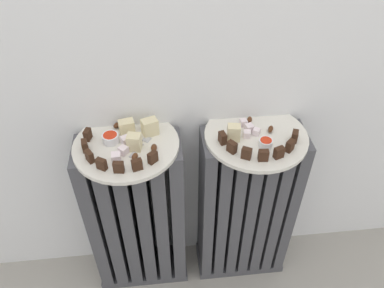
{
  "coord_description": "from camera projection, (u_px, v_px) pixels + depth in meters",
  "views": [
    {
      "loc": [
        -0.09,
        -0.55,
        1.39
      ],
      "look_at": [
        0.0,
        0.28,
        0.65
      ],
      "focal_mm": 35.41,
      "sensor_mm": 36.0,
      "label": 1
    }
  ],
  "objects": [
    {
      "name": "dark_cake_slice_right_3",
      "position": [
        263.0,
        155.0,
        1.02
      ],
      "size": [
        0.03,
        0.02,
        0.03
      ],
      "primitive_type": "cube",
      "rotation": [
        0.0,
        0.0,
        -0.07
      ],
      "color": "#382114",
      "rests_on": "plate_right"
    },
    {
      "name": "plate_right",
      "position": [
        256.0,
        136.0,
        1.12
      ],
      "size": [
        0.31,
        0.31,
        0.01
      ],
      "primitive_type": "cylinder",
      "color": "silver",
      "rests_on": "radiator_right"
    },
    {
      "name": "radiator_left",
      "position": [
        138.0,
        218.0,
        1.31
      ],
      "size": [
        0.33,
        0.15,
        0.66
      ],
      "color": "#47474C",
      "rests_on": "ground_plane"
    },
    {
      "name": "dark_cake_slice_right_1",
      "position": [
        232.0,
        147.0,
        1.05
      ],
      "size": [
        0.03,
        0.03,
        0.03
      ],
      "primitive_type": "cube",
      "rotation": [
        0.0,
        0.0,
        -0.92
      ],
      "color": "#382114",
      "rests_on": "plate_right"
    },
    {
      "name": "turkish_delight_left_2",
      "position": [
        123.0,
        150.0,
        1.05
      ],
      "size": [
        0.03,
        0.03,
        0.02
      ],
      "primitive_type": "cube",
      "rotation": [
        0.0,
        0.0,
        0.85
      ],
      "color": "white",
      "rests_on": "plate_left"
    },
    {
      "name": "medjool_date_right_1",
      "position": [
        250.0,
        120.0,
        1.15
      ],
      "size": [
        0.02,
        0.03,
        0.02
      ],
      "primitive_type": "ellipsoid",
      "rotation": [
        0.0,
        0.0,
        1.23
      ],
      "color": "#4C2814",
      "rests_on": "plate_right"
    },
    {
      "name": "turkish_delight_right_2",
      "position": [
        243.0,
        123.0,
        1.14
      ],
      "size": [
        0.02,
        0.02,
        0.02
      ],
      "primitive_type": "cube",
      "rotation": [
        0.0,
        0.0,
        0.15
      ],
      "color": "white",
      "rests_on": "plate_right"
    },
    {
      "name": "marble_cake_slice_left_0",
      "position": [
        134.0,
        142.0,
        1.05
      ],
      "size": [
        0.04,
        0.04,
        0.05
      ],
      "primitive_type": "cube",
      "rotation": [
        0.0,
        0.0,
        -0.19
      ],
      "color": "beige",
      "rests_on": "plate_left"
    },
    {
      "name": "medjool_date_left_2",
      "position": [
        135.0,
        157.0,
        1.03
      ],
      "size": [
        0.02,
        0.03,
        0.01
      ],
      "primitive_type": "ellipsoid",
      "rotation": [
        0.0,
        0.0,
        1.32
      ],
      "color": "#4C2814",
      "rests_on": "plate_left"
    },
    {
      "name": "jam_bowl_right",
      "position": [
        266.0,
        143.0,
        1.07
      ],
      "size": [
        0.04,
        0.04,
        0.02
      ],
      "color": "white",
      "rests_on": "plate_right"
    },
    {
      "name": "marble_cake_slice_right_0",
      "position": [
        234.0,
        133.0,
        1.08
      ],
      "size": [
        0.04,
        0.03,
        0.05
      ],
      "primitive_type": "cube",
      "rotation": [
        0.0,
        0.0,
        -0.15
      ],
      "color": "beige",
      "rests_on": "plate_right"
    },
    {
      "name": "marble_cake_slice_left_2",
      "position": [
        150.0,
        127.0,
        1.1
      ],
      "size": [
        0.05,
        0.05,
        0.05
      ],
      "primitive_type": "cube",
      "rotation": [
        0.0,
        0.0,
        0.34
      ],
      "color": "beige",
      "rests_on": "plate_left"
    },
    {
      "name": "turkish_delight_right_0",
      "position": [
        247.0,
        134.0,
        1.1
      ],
      "size": [
        0.02,
        0.02,
        0.02
      ],
      "primitive_type": "cube",
      "rotation": [
        0.0,
        0.0,
        1.37
      ],
      "color": "white",
      "rests_on": "plate_right"
    },
    {
      "name": "dark_cake_slice_left_4",
      "position": [
        119.0,
        167.0,
        0.99
      ],
      "size": [
        0.03,
        0.02,
        0.03
      ],
      "primitive_type": "cube",
      "rotation": [
        0.0,
        0.0,
        -0.13
      ],
      "color": "#382114",
      "rests_on": "plate_left"
    },
    {
      "name": "turkish_delight_left_1",
      "position": [
        116.0,
        157.0,
        1.02
      ],
      "size": [
        0.03,
        0.03,
        0.02
      ],
      "primitive_type": "cube",
      "rotation": [
        0.0,
        0.0,
        0.04
      ],
      "color": "white",
      "rests_on": "plate_left"
    },
    {
      "name": "dark_cake_slice_left_1",
      "position": [
        85.0,
        146.0,
        1.05
      ],
      "size": [
        0.02,
        0.03,
        0.03
      ],
      "primitive_type": "cube",
      "rotation": [
        0.0,
        0.0,
        -1.42
      ],
      "color": "#382114",
      "rests_on": "plate_left"
    },
    {
      "name": "jam_bowl_left",
      "position": [
        110.0,
        138.0,
        1.08
      ],
      "size": [
        0.05,
        0.05,
        0.03
      ],
      "color": "white",
      "rests_on": "plate_left"
    },
    {
      "name": "dark_cake_slice_right_6",
      "position": [
        295.0,
        136.0,
        1.08
      ],
      "size": [
        0.03,
        0.03,
        0.03
      ],
      "primitive_type": "cube",
      "rotation": [
        0.0,
        0.0,
        1.19
      ],
      "color": "#382114",
      "rests_on": "plate_right"
    },
    {
      "name": "turkish_delight_right_1",
      "position": [
        256.0,
        132.0,
        1.11
      ],
      "size": [
        0.03,
        0.03,
        0.02
      ],
      "primitive_type": "cube",
      "rotation": [
        0.0,
        0.0,
        1.01
      ],
      "color": "white",
      "rests_on": "plate_right"
    },
    {
      "name": "dark_cake_slice_right_5",
      "position": [
        290.0,
        146.0,
        1.05
      ],
      "size": [
        0.03,
        0.03,
        0.03
      ],
      "primitive_type": "cube",
      "rotation": [
        0.0,
        0.0,
        0.77
      ],
      "color": "#382114",
      "rests_on": "plate_right"
    },
    {
      "name": "dark_cake_slice_left_6",
      "position": [
        153.0,
        157.0,
        1.02
      ],
      "size": [
        0.03,
        0.03,
        0.03
      ],
      "primitive_type": "cube",
      "rotation": [
        0.0,
        0.0,
        0.73
      ],
      "color": "#382114",
      "rests_on": "plate_left"
    },
    {
      "name": "dark_cake_slice_right_0",
      "position": [
        222.0,
        138.0,
        1.08
      ],
      "size": [
        0.02,
        0.03,
        0.03
      ],
      "primitive_type": "cube",
      "rotation": [
        0.0,
        0.0,
        -1.34
      ],
      "color": "#382114",
      "rests_on": "plate_right"
    },
    {
      "name": "dark_cake_slice_left_2",
      "position": [
        89.0,
        156.0,
        1.02
      ],
      "size": [
        0.03,
        0.03,
        0.03
      ],
      "primitive_type": "cube",
      "rotation": [
        0.0,
        0.0,
        -0.99
      ],
      "color": "#382114",
      "rests_on": "plate_left"
    },
    {
      "name": "medjool_date_right_0",
      "position": [
        271.0,
        129.0,
        1.12
      ],
      "size": [
        0.03,
        0.03,
        0.02
      ],
      "primitive_type": "ellipsoid",
      "rotation": [
        0.0,
        0.0,
        1.09
      ],
      "color": "#4C2814",
      "rests_on": "plate_right"
    },
    {
      "name": "medjool_date_right_2",
      "position": [
        233.0,
        127.0,
        1.13
      ],
      "size": [
        0.03,
        0.02,
        0.01
      ],
      "primitive_type": "ellipsoid",
      "rotation": [
        0.0,
        0.0,
        0.37
      ],
      "color": "#4C2814",
      "rests_on": "plate_right"
    },
    {
      "name": "dark_cake_slice_right_4",
      "position": [
        279.0,
        153.0,
        1.03
      ],
      "size": [
        0.03,
        0.02,
        0.03
      ],
      "primitive_type": "cube",
      "rotation": [
        0.0,
        0.0,
        0.35
      ],
      "color": "#382114",
      "rests_on": "plate_right"
    },
    {
      "name": "turkish_delight_right_3",
      "position": [
        249.0,
        128.0,
        1.12
      ],
      "size": [
        0.03,
        0.03,
        0.02
      ],
      "primitive_type": "cube",
      "rotation": [
        0.0,
        0.0,
        0.28
      ],
      "color": "white",
      "rests_on": "plate_right"
    },
    {
      "name": "medjool_date_left_0",
      "position": [
        154.0,
        148.0,
        1.06
      ],
      "size": [
        0.02,
        0.03,
        0.01
      ],
      "primitive_type": "ellipsoid",
      "rotation": [
        0.0,
        0.0,
        1.47
      ],
      "color": "#4C2814",
      "rests_on": "plate_left"
    },
    {
      "name": "marble_cake_slice_left_1",
      "position": [
        127.0,
        127.0,
        1.11
      ],
      "size": [
        0.05,
        0.04,
        0.04
      ],
      "primitive_type": "cube",
      "rotation": [
        0.0,
        0.0,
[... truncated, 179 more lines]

